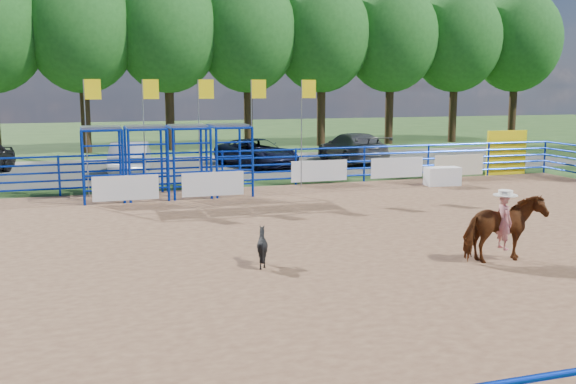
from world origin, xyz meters
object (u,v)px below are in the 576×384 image
object	(u,v)px
announcer_table	(442,176)
car_b	(131,158)
horse_and_rider	(504,226)
car_c	(257,153)
car_d	(352,148)
calf	(262,247)

from	to	relation	value
announcer_table	car_b	world-z (taller)	car_b
horse_and_rider	car_b	size ratio (longest dim) A/B	0.50
car_c	car_d	bearing A→B (deg)	-22.08
horse_and_rider	car_c	distance (m)	18.71
calf	car_b	xyz separation A→B (m)	(-1.78, 16.03, 0.33)
announcer_table	car_c	distance (m)	9.95
horse_and_rider	car_d	size ratio (longest dim) A/B	0.42
announcer_table	horse_and_rider	size ratio (longest dim) A/B	0.60
horse_and_rider	announcer_table	bearing A→B (deg)	65.89
calf	car_b	distance (m)	16.13
car_b	car_c	distance (m)	6.30
announcer_table	car_d	xyz separation A→B (m)	(-0.41, 8.24, 0.41)
car_c	calf	bearing A→B (deg)	-126.18
announcer_table	car_c	world-z (taller)	car_c
announcer_table	horse_and_rider	xyz separation A→B (m)	(-4.67, -10.43, 0.48)
announcer_table	car_d	distance (m)	8.26
announcer_table	car_c	xyz separation A→B (m)	(-5.53, 8.26, 0.31)
announcer_table	calf	size ratio (longest dim) A/B	1.67
calf	car_d	size ratio (longest dim) A/B	0.15
car_c	car_d	world-z (taller)	car_d
horse_and_rider	car_c	xyz separation A→B (m)	(-0.86, 18.69, -0.17)
announcer_table	car_b	distance (m)	13.66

